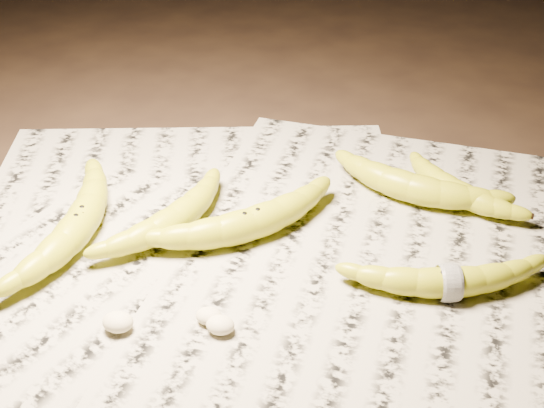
% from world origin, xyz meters
% --- Properties ---
extents(ground, '(3.00, 3.00, 0.00)m').
position_xyz_m(ground, '(0.00, 0.00, 0.00)').
color(ground, black).
rests_on(ground, ground).
extents(newspaper_patch, '(0.90, 0.70, 0.01)m').
position_xyz_m(newspaper_patch, '(0.03, -0.01, 0.00)').
color(newspaper_patch, '#A39D8C').
rests_on(newspaper_patch, ground).
extents(banana_left_a, '(0.08, 0.24, 0.04)m').
position_xyz_m(banana_left_a, '(-0.22, -0.03, 0.03)').
color(banana_left_a, gold).
rests_on(banana_left_a, newspaper_patch).
extents(banana_left_b, '(0.13, 0.20, 0.04)m').
position_xyz_m(banana_left_b, '(-0.11, 0.01, 0.03)').
color(banana_left_b, gold).
rests_on(banana_left_b, newspaper_patch).
extents(banana_center, '(0.21, 0.20, 0.04)m').
position_xyz_m(banana_center, '(-0.02, 0.02, 0.03)').
color(banana_center, gold).
rests_on(banana_center, newspaper_patch).
extents(banana_taped, '(0.21, 0.11, 0.03)m').
position_xyz_m(banana_taped, '(0.22, -0.03, 0.03)').
color(banana_taped, gold).
rests_on(banana_taped, newspaper_patch).
extents(banana_upper_a, '(0.22, 0.11, 0.04)m').
position_xyz_m(banana_upper_a, '(0.17, 0.14, 0.03)').
color(banana_upper_a, gold).
rests_on(banana_upper_a, newspaper_patch).
extents(banana_upper_b, '(0.16, 0.14, 0.03)m').
position_xyz_m(banana_upper_b, '(0.22, 0.16, 0.02)').
color(banana_upper_b, gold).
rests_on(banana_upper_b, newspaper_patch).
extents(measuring_tape, '(0.02, 0.04, 0.04)m').
position_xyz_m(measuring_tape, '(0.22, -0.03, 0.03)').
color(measuring_tape, white).
rests_on(measuring_tape, newspaper_patch).
extents(flesh_chunk_a, '(0.03, 0.03, 0.02)m').
position_xyz_m(flesh_chunk_a, '(-0.11, -0.17, 0.02)').
color(flesh_chunk_a, beige).
rests_on(flesh_chunk_a, newspaper_patch).
extents(flesh_chunk_b, '(0.03, 0.02, 0.02)m').
position_xyz_m(flesh_chunk_b, '(-0.02, -0.14, 0.02)').
color(flesh_chunk_b, beige).
rests_on(flesh_chunk_b, newspaper_patch).
extents(flesh_chunk_c, '(0.03, 0.03, 0.02)m').
position_xyz_m(flesh_chunk_c, '(-0.01, -0.15, 0.02)').
color(flesh_chunk_c, beige).
rests_on(flesh_chunk_c, newspaper_patch).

